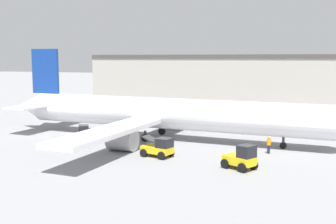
{
  "coord_description": "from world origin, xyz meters",
  "views": [
    {
      "loc": [
        17.0,
        -46.22,
        9.58
      ],
      "look_at": [
        0.0,
        0.0,
        3.27
      ],
      "focal_mm": 45.0,
      "sensor_mm": 36.0,
      "label": 1
    }
  ],
  "objects_px": {
    "airplane": "(160,114)",
    "pushback_tug": "(242,158)",
    "ground_crew_worker": "(269,144)",
    "baggage_tug": "(79,135)",
    "belt_loader_truck": "(159,147)"
  },
  "relations": [
    {
      "from": "ground_crew_worker",
      "to": "baggage_tug",
      "type": "relative_size",
      "value": 0.58
    },
    {
      "from": "baggage_tug",
      "to": "belt_loader_truck",
      "type": "distance_m",
      "value": 11.11
    },
    {
      "from": "ground_crew_worker",
      "to": "pushback_tug",
      "type": "xyz_separation_m",
      "value": [
        -1.47,
        -7.06,
        0.05
      ]
    },
    {
      "from": "ground_crew_worker",
      "to": "pushback_tug",
      "type": "relative_size",
      "value": 0.55
    },
    {
      "from": "belt_loader_truck",
      "to": "airplane",
      "type": "bearing_deg",
      "value": 123.72
    },
    {
      "from": "belt_loader_truck",
      "to": "baggage_tug",
      "type": "bearing_deg",
      "value": 178.41
    },
    {
      "from": "belt_loader_truck",
      "to": "pushback_tug",
      "type": "distance_m",
      "value": 8.59
    },
    {
      "from": "ground_crew_worker",
      "to": "pushback_tug",
      "type": "height_order",
      "value": "pushback_tug"
    },
    {
      "from": "airplane",
      "to": "pushback_tug",
      "type": "xyz_separation_m",
      "value": [
        11.71,
        -10.71,
        -1.99
      ]
    },
    {
      "from": "baggage_tug",
      "to": "pushback_tug",
      "type": "relative_size",
      "value": 0.96
    },
    {
      "from": "baggage_tug",
      "to": "pushback_tug",
      "type": "bearing_deg",
      "value": -45.77
    },
    {
      "from": "baggage_tug",
      "to": "belt_loader_truck",
      "type": "xyz_separation_m",
      "value": [
        10.74,
        -2.84,
        -0.02
      ]
    },
    {
      "from": "belt_loader_truck",
      "to": "ground_crew_worker",
      "type": "bearing_deg",
      "value": 41.16
    },
    {
      "from": "airplane",
      "to": "belt_loader_truck",
      "type": "height_order",
      "value": "airplane"
    },
    {
      "from": "pushback_tug",
      "to": "airplane",
      "type": "bearing_deg",
      "value": 165.41
    }
  ]
}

